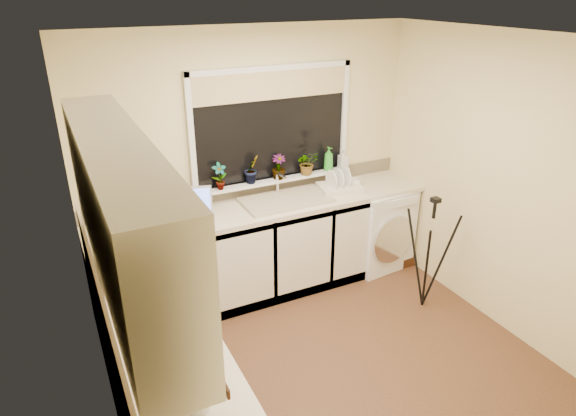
{
  "coord_description": "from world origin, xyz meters",
  "views": [
    {
      "loc": [
        -1.68,
        -2.64,
        2.74
      ],
      "look_at": [
        -0.1,
        0.55,
        1.15
      ],
      "focal_mm": 31.16,
      "sensor_mm": 36.0,
      "label": 1
    }
  ],
  "objects_px": {
    "steel_jar": "(142,318)",
    "soap_bottle_clear": "(343,159)",
    "microwave": "(130,247)",
    "plant_c": "(279,167)",
    "dish_rack": "(340,188)",
    "plant_a": "(220,176)",
    "cup_back": "(355,183)",
    "glass_jug": "(198,396)",
    "plant_d": "(307,163)",
    "soap_bottle_green": "(329,159)",
    "kettle": "(158,272)",
    "plant_b": "(252,169)",
    "tripod": "(429,254)",
    "cup_left": "(185,379)",
    "washing_machine": "(375,225)",
    "laptop": "(191,214)"
  },
  "relations": [
    {
      "from": "washing_machine",
      "to": "steel_jar",
      "type": "xyz_separation_m",
      "value": [
        -2.61,
        -1.28,
        0.52
      ]
    },
    {
      "from": "soap_bottle_clear",
      "to": "washing_machine",
      "type": "bearing_deg",
      "value": -37.53
    },
    {
      "from": "tripod",
      "to": "plant_a",
      "type": "relative_size",
      "value": 4.33
    },
    {
      "from": "microwave",
      "to": "plant_b",
      "type": "xyz_separation_m",
      "value": [
        1.26,
        0.82,
        0.11
      ]
    },
    {
      "from": "tripod",
      "to": "soap_bottle_clear",
      "type": "xyz_separation_m",
      "value": [
        -0.24,
        1.1,
        0.6
      ]
    },
    {
      "from": "dish_rack",
      "to": "steel_jar",
      "type": "bearing_deg",
      "value": -138.21
    },
    {
      "from": "dish_rack",
      "to": "plant_a",
      "type": "height_order",
      "value": "plant_a"
    },
    {
      "from": "laptop",
      "to": "cup_back",
      "type": "height_order",
      "value": "laptop"
    },
    {
      "from": "dish_rack",
      "to": "glass_jug",
      "type": "height_order",
      "value": "glass_jug"
    },
    {
      "from": "soap_bottle_clear",
      "to": "cup_back",
      "type": "height_order",
      "value": "soap_bottle_clear"
    },
    {
      "from": "laptop",
      "to": "microwave",
      "type": "xyz_separation_m",
      "value": [
        -0.59,
        -0.56,
        0.1
      ]
    },
    {
      "from": "kettle",
      "to": "tripod",
      "type": "distance_m",
      "value": 2.41
    },
    {
      "from": "kettle",
      "to": "tripod",
      "type": "relative_size",
      "value": 0.18
    },
    {
      "from": "dish_rack",
      "to": "kettle",
      "type": "bearing_deg",
      "value": -144.96
    },
    {
      "from": "tripod",
      "to": "plant_d",
      "type": "bearing_deg",
      "value": 136.74
    },
    {
      "from": "glass_jug",
      "to": "plant_a",
      "type": "distance_m",
      "value": 2.43
    },
    {
      "from": "plant_d",
      "to": "soap_bottle_clear",
      "type": "xyz_separation_m",
      "value": [
        0.41,
        0.0,
        -0.02
      ]
    },
    {
      "from": "kettle",
      "to": "plant_b",
      "type": "bearing_deg",
      "value": 44.24
    },
    {
      "from": "laptop",
      "to": "glass_jug",
      "type": "distance_m",
      "value": 2.1
    },
    {
      "from": "steel_jar",
      "to": "soap_bottle_clear",
      "type": "bearing_deg",
      "value": 32.9
    },
    {
      "from": "steel_jar",
      "to": "soap_bottle_clear",
      "type": "relative_size",
      "value": 0.58
    },
    {
      "from": "steel_jar",
      "to": "cup_back",
      "type": "distance_m",
      "value": 2.69
    },
    {
      "from": "cup_back",
      "to": "dish_rack",
      "type": "bearing_deg",
      "value": -176.35
    },
    {
      "from": "plant_a",
      "to": "cup_left",
      "type": "distance_m",
      "value": 2.29
    },
    {
      "from": "dish_rack",
      "to": "tripod",
      "type": "bearing_deg",
      "value": -55.2
    },
    {
      "from": "glass_jug",
      "to": "steel_jar",
      "type": "relative_size",
      "value": 1.39
    },
    {
      "from": "washing_machine",
      "to": "tripod",
      "type": "bearing_deg",
      "value": -98.71
    },
    {
      "from": "plant_d",
      "to": "soap_bottle_green",
      "type": "relative_size",
      "value": 0.97
    },
    {
      "from": "kettle",
      "to": "cup_left",
      "type": "xyz_separation_m",
      "value": [
        -0.1,
        -1.0,
        -0.05
      ]
    },
    {
      "from": "laptop",
      "to": "plant_a",
      "type": "relative_size",
      "value": 1.8
    },
    {
      "from": "microwave",
      "to": "plant_d",
      "type": "bearing_deg",
      "value": -71.73
    },
    {
      "from": "plant_d",
      "to": "plant_b",
      "type": "bearing_deg",
      "value": 177.32
    },
    {
      "from": "tripod",
      "to": "dish_rack",
      "type": "bearing_deg",
      "value": 129.82
    },
    {
      "from": "washing_machine",
      "to": "microwave",
      "type": "xyz_separation_m",
      "value": [
        -2.54,
        -0.57,
        0.63
      ]
    },
    {
      "from": "washing_machine",
      "to": "plant_b",
      "type": "distance_m",
      "value": 1.5
    },
    {
      "from": "plant_a",
      "to": "cup_back",
      "type": "bearing_deg",
      "value": -7.89
    },
    {
      "from": "glass_jug",
      "to": "washing_machine",
      "type": "bearing_deg",
      "value": 39.12
    },
    {
      "from": "plant_a",
      "to": "washing_machine",
      "type": "bearing_deg",
      "value": -7.66
    },
    {
      "from": "soap_bottle_green",
      "to": "cup_back",
      "type": "bearing_deg",
      "value": -44.42
    },
    {
      "from": "plant_d",
      "to": "soap_bottle_green",
      "type": "height_order",
      "value": "soap_bottle_green"
    },
    {
      "from": "cup_left",
      "to": "soap_bottle_clear",
      "type": "bearing_deg",
      "value": 43.16
    },
    {
      "from": "microwave",
      "to": "plant_c",
      "type": "relative_size",
      "value": 2.58
    },
    {
      "from": "steel_jar",
      "to": "soap_bottle_green",
      "type": "height_order",
      "value": "soap_bottle_green"
    },
    {
      "from": "laptop",
      "to": "plant_a",
      "type": "distance_m",
      "value": 0.46
    },
    {
      "from": "soap_bottle_green",
      "to": "soap_bottle_clear",
      "type": "bearing_deg",
      "value": -0.69
    },
    {
      "from": "washing_machine",
      "to": "plant_a",
      "type": "height_order",
      "value": "plant_a"
    },
    {
      "from": "kettle",
      "to": "microwave",
      "type": "height_order",
      "value": "microwave"
    },
    {
      "from": "tripod",
      "to": "soap_bottle_clear",
      "type": "distance_m",
      "value": 1.27
    },
    {
      "from": "glass_jug",
      "to": "plant_d",
      "type": "height_order",
      "value": "plant_d"
    },
    {
      "from": "plant_c",
      "to": "cup_back",
      "type": "relative_size",
      "value": 2.02
    }
  ]
}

